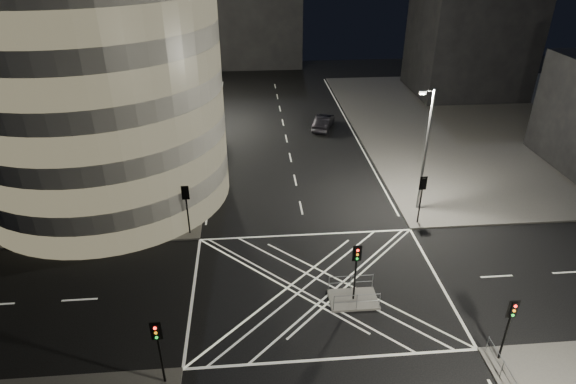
{
  "coord_description": "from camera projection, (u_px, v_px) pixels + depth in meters",
  "views": [
    {
      "loc": [
        -3.99,
        -24.04,
        20.35
      ],
      "look_at": [
        -1.31,
        7.37,
        3.0
      ],
      "focal_mm": 30.0,
      "sensor_mm": 36.0,
      "label": 1
    }
  ],
  "objects": [
    {
      "name": "ground",
      "position": [
        318.0,
        286.0,
        31.09
      ],
      "size": [
        120.0,
        120.0,
        0.0
      ],
      "primitive_type": "plane",
      "color": "black",
      "rests_on": "ground"
    },
    {
      "name": "sidewalk_far_left",
      "position": [
        20.0,
        140.0,
        52.46
      ],
      "size": [
        42.0,
        42.0,
        0.15
      ],
      "primitive_type": "cube",
      "color": "#555350",
      "rests_on": "ground"
    },
    {
      "name": "sidewalk_far_right",
      "position": [
        529.0,
        123.0,
        56.78
      ],
      "size": [
        42.0,
        42.0,
        0.15
      ],
      "primitive_type": "cube",
      "color": "#555350",
      "rests_on": "ground"
    },
    {
      "name": "central_island",
      "position": [
        353.0,
        299.0,
        29.9
      ],
      "size": [
        3.0,
        2.0,
        0.15
      ],
      "primitive_type": "cube",
      "color": "slate",
      "rests_on": "ground"
    },
    {
      "name": "office_tower_curved",
      "position": [
        43.0,
        34.0,
        39.8
      ],
      "size": [
        30.0,
        29.0,
        27.2
      ],
      "color": "gray",
      "rests_on": "sidewalk_far_left"
    },
    {
      "name": "office_block_rear",
      "position": [
        102.0,
        11.0,
        60.74
      ],
      "size": [
        24.0,
        16.0,
        22.0
      ],
      "primitive_type": "cube",
      "color": "gray",
      "rests_on": "sidewalk_far_left"
    },
    {
      "name": "building_right_far",
      "position": [
        471.0,
        36.0,
        64.25
      ],
      "size": [
        14.0,
        12.0,
        15.0
      ],
      "primitive_type": "cube",
      "color": "black",
      "rests_on": "sidewalk_far_right"
    },
    {
      "name": "building_far_end",
      "position": [
        245.0,
        8.0,
        77.08
      ],
      "size": [
        18.0,
        8.0,
        18.0
      ],
      "primitive_type": "cube",
      "color": "black",
      "rests_on": "ground"
    },
    {
      "name": "tree_a",
      "position": [
        164.0,
        166.0,
        35.89
      ],
      "size": [
        4.32,
        4.32,
        7.07
      ],
      "color": "black",
      "rests_on": "sidewalk_far_left"
    },
    {
      "name": "tree_b",
      "position": [
        174.0,
        136.0,
        41.14
      ],
      "size": [
        4.45,
        4.45,
        7.12
      ],
      "color": "black",
      "rests_on": "sidewalk_far_left"
    },
    {
      "name": "tree_c",
      "position": [
        181.0,
        113.0,
        46.39
      ],
      "size": [
        3.79,
        3.79,
        6.72
      ],
      "color": "black",
      "rests_on": "sidewalk_far_left"
    },
    {
      "name": "tree_d",
      "position": [
        186.0,
        84.0,
        51.08
      ],
      "size": [
        5.53,
        5.53,
        8.84
      ],
      "color": "black",
      "rests_on": "sidewalk_far_left"
    },
    {
      "name": "tree_e",
      "position": [
        193.0,
        84.0,
        57.17
      ],
      "size": [
        4.29,
        4.29,
        6.35
      ],
      "color": "black",
      "rests_on": "sidewalk_far_left"
    },
    {
      "name": "traffic_signal_fl",
      "position": [
        186.0,
        201.0,
        34.97
      ],
      "size": [
        0.55,
        0.22,
        4.0
      ],
      "color": "black",
      "rests_on": "sidewalk_far_left"
    },
    {
      "name": "traffic_signal_nl",
      "position": [
        158.0,
        341.0,
        23.1
      ],
      "size": [
        0.55,
        0.22,
        4.0
      ],
      "color": "black",
      "rests_on": "sidewalk_near_left"
    },
    {
      "name": "traffic_signal_fr",
      "position": [
        422.0,
        191.0,
        36.28
      ],
      "size": [
        0.55,
        0.22,
        4.0
      ],
      "color": "black",
      "rests_on": "sidewalk_far_right"
    },
    {
      "name": "traffic_signal_nr",
      "position": [
        510.0,
        319.0,
        24.41
      ],
      "size": [
        0.55,
        0.22,
        4.0
      ],
      "color": "black",
      "rests_on": "sidewalk_near_right"
    },
    {
      "name": "traffic_signal_island",
      "position": [
        356.0,
        263.0,
        28.53
      ],
      "size": [
        0.55,
        0.22,
        4.0
      ],
      "color": "black",
      "rests_on": "central_island"
    },
    {
      "name": "street_lamp_left_near",
      "position": [
        181.0,
        140.0,
        38.19
      ],
      "size": [
        1.25,
        0.25,
        10.0
      ],
      "color": "slate",
      "rests_on": "sidewalk_far_left"
    },
    {
      "name": "street_lamp_left_far",
      "position": [
        199.0,
        78.0,
        53.9
      ],
      "size": [
        1.25,
        0.25,
        10.0
      ],
      "color": "slate",
      "rests_on": "sidewalk_far_left"
    },
    {
      "name": "street_lamp_right_far",
      "position": [
        425.0,
        147.0,
        36.98
      ],
      "size": [
        1.25,
        0.25,
        10.0
      ],
      "color": "slate",
      "rests_on": "sidewalk_far_right"
    },
    {
      "name": "railing_island_south",
      "position": [
        357.0,
        302.0,
        28.81
      ],
      "size": [
        2.8,
        0.06,
        1.1
      ],
      "primitive_type": "cube",
      "color": "slate",
      "rests_on": "central_island"
    },
    {
      "name": "railing_island_north",
      "position": [
        351.0,
        282.0,
        30.38
      ],
      "size": [
        2.8,
        0.06,
        1.1
      ],
      "primitive_type": "cube",
      "color": "slate",
      "rests_on": "central_island"
    },
    {
      "name": "sedan",
      "position": [
        324.0,
        122.0,
        55.06
      ],
      "size": [
        3.31,
        5.27,
        1.64
      ],
      "primitive_type": "imported",
      "rotation": [
        0.0,
        0.0,
        2.8
      ],
      "color": "black",
      "rests_on": "ground"
    }
  ]
}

